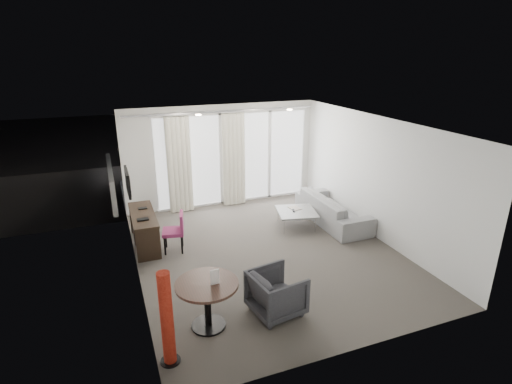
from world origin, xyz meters
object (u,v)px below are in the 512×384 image
object	(u,v)px
desk	(144,230)
rattan_chair_a	(234,170)
desk_chair	(173,232)
tub_armchair	(277,293)
rattan_chair_b	(268,165)
round_table	(208,305)
sofa	(333,209)
red_lamp	(167,319)
coffee_table	(296,219)

from	to	relation	value
desk	rattan_chair_a	xyz separation A→B (m)	(3.01, 3.19, 0.10)
desk	desk_chair	xyz separation A→B (m)	(0.52, -0.45, 0.05)
tub_armchair	rattan_chair_b	distance (m)	6.87
round_table	rattan_chair_b	xyz separation A→B (m)	(3.62, 6.33, 0.08)
desk_chair	sofa	distance (m)	3.77
desk	rattan_chair_a	distance (m)	4.39
red_lamp	tub_armchair	bearing A→B (deg)	15.04
rattan_chair_b	desk_chair	bearing A→B (deg)	-112.50
desk_chair	coffee_table	xyz separation A→B (m)	(2.85, 0.16, -0.21)
coffee_table	sofa	distance (m)	0.94
desk	desk_chair	size ratio (longest dim) A/B	1.86
rattan_chair_b	sofa	bearing A→B (deg)	-66.68
desk	sofa	world-z (taller)	desk
round_table	tub_armchair	distance (m)	1.07
desk_chair	rattan_chair_a	distance (m)	4.42
tub_armchair	coffee_table	world-z (taller)	tub_armchair
coffee_table	rattan_chair_a	distance (m)	3.51
desk_chair	rattan_chair_a	size ratio (longest dim) A/B	0.90
desk	rattan_chair_b	bearing A→B (deg)	38.43
rattan_chair_a	red_lamp	bearing A→B (deg)	-96.91
tub_armchair	coffee_table	bearing A→B (deg)	-41.22
sofa	rattan_chair_b	world-z (taller)	rattan_chair_b
desk_chair	round_table	xyz separation A→B (m)	(0.05, -2.56, -0.04)
desk_chair	sofa	xyz separation A→B (m)	(3.77, 0.10, -0.08)
round_table	coffee_table	bearing A→B (deg)	44.12
tub_armchair	coffee_table	distance (m)	3.27
rattan_chair_b	desk	bearing A→B (deg)	-119.90
coffee_table	sofa	bearing A→B (deg)	-3.51
red_lamp	coffee_table	xyz separation A→B (m)	(3.45, 3.23, -0.47)
sofa	rattan_chair_a	distance (m)	3.76
coffee_table	rattan_chair_b	bearing A→B (deg)	77.24
desk	rattan_chair_b	xyz separation A→B (m)	(4.18, 3.32, 0.09)
desk	coffee_table	bearing A→B (deg)	-5.01
desk	sofa	size ratio (longest dim) A/B	0.68
desk_chair	rattan_chair_a	world-z (taller)	rattan_chair_a
sofa	round_table	bearing A→B (deg)	125.52
tub_armchair	rattan_chair_a	xyz separation A→B (m)	(1.38, 6.25, 0.10)
sofa	rattan_chair_b	xyz separation A→B (m)	(-0.11, 3.67, 0.12)
coffee_table	rattan_chair_a	size ratio (longest dim) A/B	0.95
desk	coffee_table	size ratio (longest dim) A/B	1.76
sofa	rattan_chair_a	world-z (taller)	rattan_chair_a
round_table	sofa	xyz separation A→B (m)	(3.72, 2.66, -0.04)
desk_chair	tub_armchair	world-z (taller)	desk_chair
red_lamp	rattan_chair_a	xyz separation A→B (m)	(3.10, 6.72, -0.22)
desk	rattan_chair_a	world-z (taller)	rattan_chair_a
tub_armchair	coffee_table	xyz separation A→B (m)	(1.73, 2.77, -0.15)
round_table	tub_armchair	size ratio (longest dim) A/B	1.21
round_table	rattan_chair_b	size ratio (longest dim) A/B	1.03
round_table	tub_armchair	world-z (taller)	round_table
desk	tub_armchair	size ratio (longest dim) A/B	1.99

